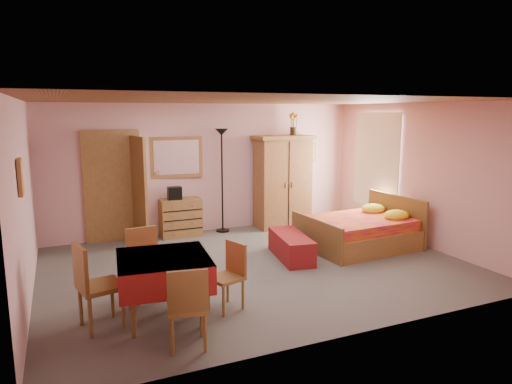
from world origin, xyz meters
name	(u,v)px	position (x,y,z in m)	size (l,w,h in m)	color
floor	(258,266)	(0.00, 0.00, 0.00)	(6.50, 6.50, 0.00)	#615D55
ceiling	(258,100)	(0.00, 0.00, 2.60)	(6.50, 6.50, 0.00)	brown
wall_back	(208,168)	(0.00, 2.50, 1.30)	(6.50, 0.10, 2.60)	#DB9F9F
wall_front	(354,221)	(0.00, -2.50, 1.30)	(6.50, 0.10, 2.60)	#DB9F9F
wall_left	(24,202)	(-3.25, 0.00, 1.30)	(0.10, 5.00, 2.60)	#DB9F9F
wall_right	(420,175)	(3.25, 0.00, 1.30)	(0.10, 5.00, 2.60)	#DB9F9F
doorway	(113,188)	(-1.90, 2.47, 1.02)	(1.06, 0.12, 2.15)	#9E6B35
window	(377,160)	(3.21, 1.20, 1.45)	(0.08, 1.40, 1.95)	white
picture_left	(20,177)	(-3.22, -0.60, 1.70)	(0.04, 0.32, 0.42)	orange
picture_back	(309,152)	(2.35, 2.47, 1.55)	(0.30, 0.04, 0.40)	#D8BF59
chest_of_drawers	(181,218)	(-0.66, 2.27, 0.37)	(0.79, 0.40, 0.75)	#976533
wall_mirror	(176,157)	(-0.66, 2.48, 1.55)	(1.03, 0.05, 0.81)	silver
stereo	(175,193)	(-0.77, 2.27, 0.87)	(0.26, 0.19, 0.25)	black
floor_lamp	(222,181)	(0.21, 2.28, 1.05)	(0.27, 0.27, 2.11)	black
wardrobe	(283,182)	(1.54, 2.16, 0.97)	(1.24, 0.64, 1.95)	#925A31
sunflower_vase	(293,124)	(1.77, 2.17, 2.18)	(0.19, 0.19, 0.47)	gold
bed	(358,223)	(2.09, 0.25, 0.44)	(1.91, 1.51, 0.89)	#BF1246
bench	(291,246)	(0.68, 0.16, 0.20)	(0.45, 1.22, 0.41)	maroon
dining_table	(164,288)	(-1.76, -1.25, 0.38)	(1.04, 1.04, 0.76)	maroon
chair_south	(187,306)	(-1.69, -2.01, 0.45)	(0.41, 0.41, 0.90)	olive
chair_north	(147,265)	(-1.84, -0.58, 0.46)	(0.42, 0.42, 0.93)	#A46937
chair_west	(101,285)	(-2.47, -1.20, 0.50)	(0.46, 0.46, 1.00)	olive
chair_east	(225,277)	(-1.01, -1.30, 0.42)	(0.38, 0.38, 0.83)	olive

